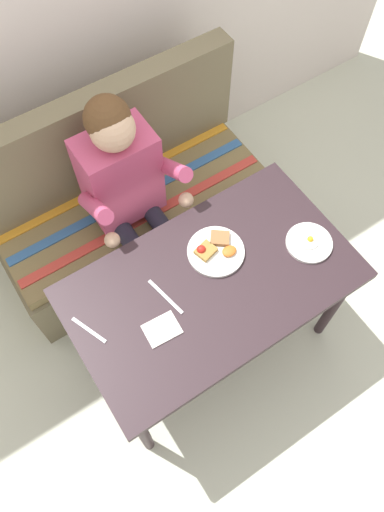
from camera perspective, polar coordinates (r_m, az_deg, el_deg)
name	(u,v)px	position (r m, az deg, el deg)	size (l,w,h in m)	color
ground_plane	(207,339)	(2.72, 1.76, -9.53)	(8.00, 8.00, 0.00)	beige
table	(211,290)	(2.11, 2.24, -3.92)	(1.20, 0.70, 0.73)	#2E2025
couch	(130,207)	(2.72, -7.16, 5.68)	(1.44, 0.56, 1.00)	#70654B
person	(128,189)	(2.28, -7.37, 7.71)	(0.45, 0.61, 1.21)	#BE466D
plate_breakfast	(215,250)	(2.09, 2.71, 0.66)	(0.24, 0.24, 0.05)	white
plate_eggs	(309,243)	(2.17, 13.38, 1.52)	(0.20, 0.20, 0.04)	white
napkin	(162,329)	(1.96, -3.50, -8.44)	(0.14, 0.11, 0.01)	silver
fork	(89,330)	(2.00, -11.82, -8.37)	(0.01, 0.17, 0.01)	silver
knife	(165,297)	(2.01, -3.08, -4.71)	(0.01, 0.20, 0.01)	silver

